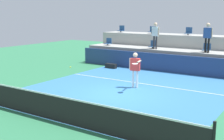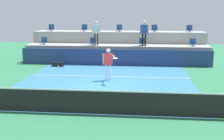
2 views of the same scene
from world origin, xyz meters
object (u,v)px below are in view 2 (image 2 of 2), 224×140
object	(u,v)px
stadium_chair_lower_far_left	(44,41)
stadium_chair_upper_far_right	(190,29)
stadium_chair_lower_left	(93,42)
tennis_ball	(58,66)
spectator_in_white	(144,31)
tennis_player	(108,61)
stadium_chair_upper_far_left	(51,28)
equipment_bag	(58,64)
stadium_chair_upper_right	(155,29)
stadium_chair_lower_right	(142,42)
stadium_chair_lower_far_right	(193,43)
stadium_chair_upper_left	(84,28)
stadium_chair_upper_center	(119,29)
spectator_in_grey	(96,31)

from	to	relation	value
stadium_chair_lower_far_left	stadium_chair_upper_far_right	bearing A→B (deg)	9.58
stadium_chair_lower_left	stadium_chair_upper_far_right	xyz separation A→B (m)	(7.05, 1.80, 0.85)
tennis_ball	stadium_chair_upper_far_right	bearing A→B (deg)	53.42
spectator_in_white	stadium_chair_upper_far_right	bearing A→B (deg)	32.90
tennis_player	spectator_in_white	bearing A→B (deg)	71.10
stadium_chair_upper_far_left	equipment_bag	distance (m)	4.71
stadium_chair_upper_right	stadium_chair_upper_far_right	xyz separation A→B (m)	(2.60, 0.00, 0.00)
stadium_chair_lower_right	stadium_chair_upper_right	bearing A→B (deg)	63.65
tennis_player	spectator_in_white	distance (m)	5.85
stadium_chair_lower_left	stadium_chair_upper_right	bearing A→B (deg)	22.03
stadium_chair_upper_right	spectator_in_white	bearing A→B (deg)	-109.57
stadium_chair_lower_far_left	stadium_chair_lower_far_right	size ratio (longest dim) A/B	1.00
stadium_chair_upper_left	stadium_chair_upper_center	distance (m)	2.73
stadium_chair_lower_left	stadium_chair_upper_center	bearing A→B (deg)	45.46
stadium_chair_lower_right	spectator_in_grey	distance (m)	3.36
stadium_chair_upper_right	stadium_chair_lower_right	bearing A→B (deg)	-116.35
stadium_chair_upper_center	stadium_chair_upper_right	bearing A→B (deg)	0.00
stadium_chair_upper_right	equipment_bag	xyz separation A→B (m)	(-6.47, -3.87, -2.16)
stadium_chair_upper_right	tennis_player	xyz separation A→B (m)	(-2.63, -7.58, -1.26)
stadium_chair_lower_far_left	stadium_chair_lower_far_right	world-z (taller)	same
tennis_player	equipment_bag	xyz separation A→B (m)	(-3.84, 3.71, -0.90)
tennis_ball	stadium_chair_upper_center	bearing A→B (deg)	78.32
stadium_chair_upper_center	tennis_player	distance (m)	7.69
stadium_chair_lower_left	tennis_player	xyz separation A→B (m)	(1.82, -5.78, -0.41)
stadium_chair_upper_center	stadium_chair_upper_far_right	bearing A→B (deg)	0.00
stadium_chair_upper_right	stadium_chair_upper_far_right	bearing A→B (deg)	0.00
spectator_in_white	tennis_ball	xyz separation A→B (m)	(-3.94, -7.67, -1.16)
stadium_chair_lower_far_right	spectator_in_white	size ratio (longest dim) A/B	0.30
stadium_chair_upper_far_right	stadium_chair_lower_left	bearing A→B (deg)	-165.68
stadium_chair_upper_center	stadium_chair_lower_far_right	bearing A→B (deg)	-18.77
spectator_in_grey	tennis_ball	xyz separation A→B (m)	(-0.59, -7.67, -1.13)
stadium_chair_lower_far_left	stadium_chair_lower_left	world-z (taller)	same
spectator_in_white	tennis_ball	distance (m)	8.70
equipment_bag	spectator_in_white	bearing A→B (deg)	16.54
stadium_chair_upper_right	tennis_ball	distance (m)	10.99
stadium_chair_lower_left	stadium_chair_upper_center	xyz separation A→B (m)	(1.77, 1.80, 0.85)
spectator_in_white	tennis_ball	size ratio (longest dim) A/B	25.82
equipment_bag	stadium_chair_upper_right	bearing A→B (deg)	30.92
stadium_chair_upper_left	tennis_ball	bearing A→B (deg)	-86.01
stadium_chair_lower_far_right	tennis_player	xyz separation A→B (m)	(-5.24, -5.78, -0.41)
stadium_chair_lower_far_left	tennis_ball	world-z (taller)	stadium_chair_lower_far_left
stadium_chair_lower_far_right	spectator_in_white	world-z (taller)	spectator_in_white
stadium_chair_lower_right	spectator_in_grey	bearing A→B (deg)	-173.24
stadium_chair_upper_far_left	stadium_chair_lower_right	bearing A→B (deg)	-14.12
stadium_chair_upper_far_right	tennis_ball	size ratio (longest dim) A/B	7.65
stadium_chair_upper_left	stadium_chair_upper_far_right	xyz separation A→B (m)	(8.00, 0.00, 0.00)
stadium_chair_lower_far_left	stadium_chair_upper_right	world-z (taller)	stadium_chair_upper_right
tennis_player	spectator_in_grey	size ratio (longest dim) A/B	1.00
stadium_chair_upper_far_left	tennis_ball	bearing A→B (deg)	-71.32
stadium_chair_lower_right	stadium_chair_upper_center	distance (m)	2.67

